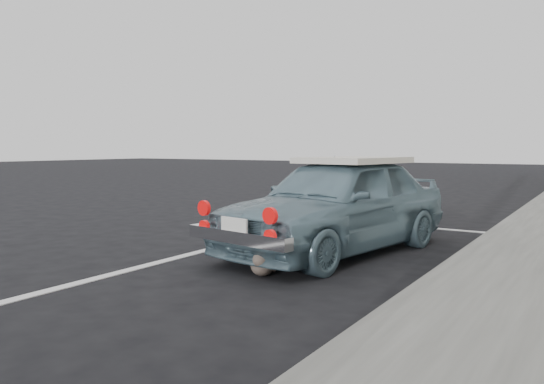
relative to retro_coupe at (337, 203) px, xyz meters
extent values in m
cube|color=silver|center=(0.06, 2.38, -0.57)|extent=(3.00, 0.12, 0.01)
cube|color=silver|center=(-1.34, -1.12, -0.57)|extent=(0.12, 7.00, 0.01)
imported|color=slate|center=(0.00, 0.00, -0.01)|extent=(1.87, 3.48, 1.12)
cube|color=silver|center=(0.06, 0.33, 0.48)|extent=(1.13, 1.39, 0.07)
cube|color=silver|center=(-0.27, -1.57, -0.19)|extent=(1.26, 0.33, 0.12)
cube|color=white|center=(-0.28, -1.62, -0.09)|extent=(0.33, 0.08, 0.17)
cylinder|color=red|center=(-0.71, -1.53, 0.05)|extent=(0.15, 0.06, 0.15)
cylinder|color=red|center=(0.16, -1.68, 0.05)|extent=(0.15, 0.06, 0.15)
cylinder|color=red|center=(-0.71, -1.53, -0.13)|extent=(0.13, 0.06, 0.12)
cylinder|color=red|center=(0.16, -1.68, -0.13)|extent=(0.13, 0.06, 0.12)
ellipsoid|color=brown|center=(-0.11, -1.40, -0.45)|extent=(0.36, 0.42, 0.22)
sphere|color=brown|center=(-0.04, -1.55, -0.38)|extent=(0.14, 0.14, 0.14)
cone|color=brown|center=(-0.07, -1.56, -0.31)|extent=(0.05, 0.05, 0.05)
cone|color=brown|center=(-0.01, -1.53, -0.31)|extent=(0.05, 0.05, 0.05)
cylinder|color=brown|center=(-0.13, -1.21, -0.53)|extent=(0.19, 0.18, 0.03)
camera|label=1|loc=(2.61, -5.53, 0.65)|focal=35.00mm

